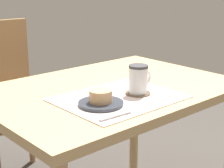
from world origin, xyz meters
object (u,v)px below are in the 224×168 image
at_px(pastry, 101,96).
at_px(dining_table, 110,106).
at_px(coffee_mug, 139,79).
at_px(wooden_chair, 7,98).
at_px(pastry_plate, 101,104).

bearing_deg(pastry, dining_table, 41.24).
distance_m(dining_table, coffee_mug, 0.22).
bearing_deg(dining_table, wooden_chair, 98.17).
xyz_separation_m(dining_table, wooden_chair, (-0.11, 0.76, -0.13)).
bearing_deg(wooden_chair, pastry, 89.33).
bearing_deg(pastry, coffee_mug, 1.36).
height_order(dining_table, coffee_mug, coffee_mug).
bearing_deg(coffee_mug, pastry, -178.64).
bearing_deg(pastry, pastry_plate, 180.00).
relative_size(wooden_chair, pastry_plate, 5.63).
height_order(wooden_chair, pastry_plate, wooden_chair).
bearing_deg(coffee_mug, pastry_plate, -178.64).
xyz_separation_m(dining_table, pastry, (-0.18, -0.16, 0.13)).
distance_m(wooden_chair, pastry, 0.96).
relative_size(dining_table, pastry, 12.70).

